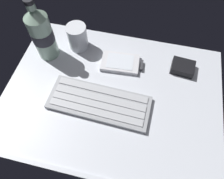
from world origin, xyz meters
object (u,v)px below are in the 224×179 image
Objects in this scene: water_bottle at (42,34)px; charger_block at (183,67)px; juice_cup at (78,38)px; keyboard at (99,102)px; handheld_device at (122,63)px.

charger_block is at bearing 4.30° from water_bottle.
charger_block is at bearing -3.23° from juice_cup.
water_bottle is 44.33cm from charger_block.
charger_block reaches higher than keyboard.
handheld_device is (3.56, 15.30, -0.08)cm from keyboard.
water_bottle reaches higher than keyboard.
handheld_device is 0.63× the size of water_bottle.
water_bottle is 2.97× the size of charger_block.
juice_cup reaches higher than keyboard.
handheld_device is 1.55× the size of juice_cup.
keyboard is 3.46× the size of juice_cup.
keyboard is 23.36cm from juice_cup.
keyboard is 26.77cm from water_bottle.
juice_cup is 0.41× the size of water_bottle.
juice_cup is at bearing 122.03° from keyboard.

